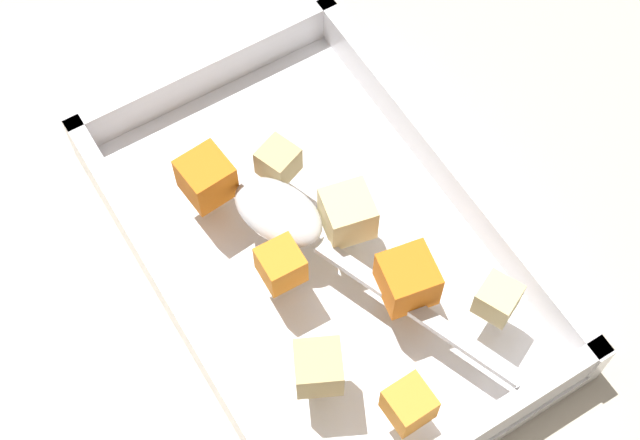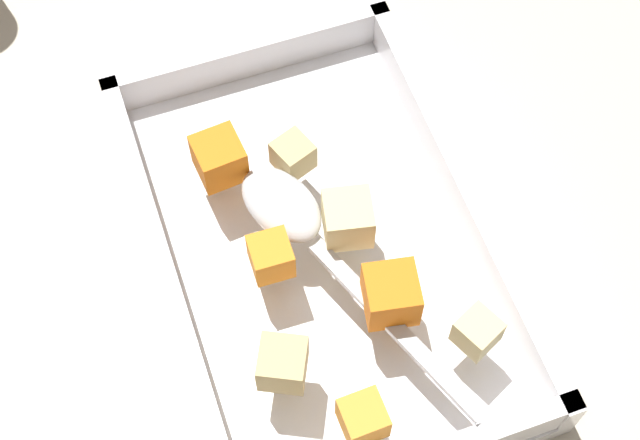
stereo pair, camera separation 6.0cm
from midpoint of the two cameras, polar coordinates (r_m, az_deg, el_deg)
name	(u,v)px [view 2 (the right image)]	position (r m, az deg, el deg)	size (l,w,h in m)	color
ground_plane	(334,256)	(0.65, 3.48, -2.42)	(4.00, 4.00, 0.00)	#BCB29E
baking_dish	(320,250)	(0.64, 2.69, -2.02)	(0.33, 0.21, 0.05)	silver
carrot_chunk_heap_top	(219,158)	(0.62, -3.26, 3.43)	(0.03, 0.03, 0.03)	orange
carrot_chunk_corner_sw	(363,418)	(0.55, 5.74, -11.93)	(0.02, 0.02, 0.02)	orange
carrot_chunk_corner_se	(271,256)	(0.59, -0.02, -2.45)	(0.02, 0.02, 0.02)	orange
carrot_chunk_heap_side	(391,295)	(0.58, 7.21, -4.70)	(0.03, 0.03, 0.03)	orange
potato_chunk_center	(283,364)	(0.56, 0.86, -8.82)	(0.03, 0.03, 0.03)	tan
potato_chunk_mid_right	(348,219)	(0.60, 4.53, -0.19)	(0.03, 0.03, 0.03)	#E0CC89
potato_chunk_under_handle	(477,332)	(0.58, 12.28, -6.79)	(0.02, 0.02, 0.02)	#E0CC89
potato_chunk_back_center	(293,155)	(0.62, 1.14, 3.63)	(0.02, 0.02, 0.02)	tan
serving_spoon	(295,219)	(0.60, 1.36, -0.22)	(0.21, 0.10, 0.02)	silver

